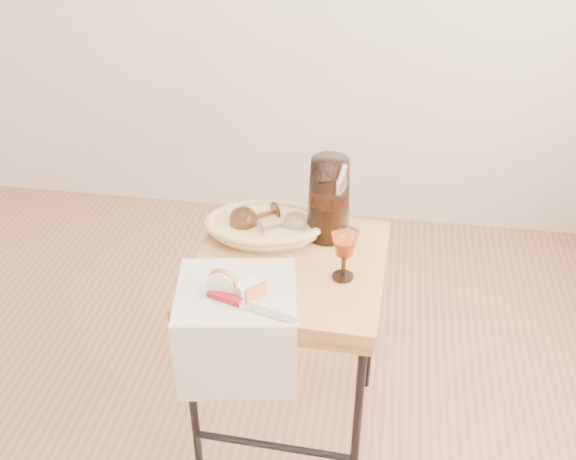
% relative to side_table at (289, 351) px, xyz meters
% --- Properties ---
extents(side_table, '(0.54, 0.54, 0.67)m').
position_rel_side_table_xyz_m(side_table, '(0.00, 0.00, 0.00)').
color(side_table, brown).
rests_on(side_table, floor).
extents(tea_towel, '(0.36, 0.33, 0.01)m').
position_rel_side_table_xyz_m(tea_towel, '(-0.12, -0.15, 0.34)').
color(tea_towel, white).
rests_on(tea_towel, side_table).
extents(bread_basket, '(0.34, 0.26, 0.05)m').
position_rel_side_table_xyz_m(bread_basket, '(-0.09, 0.12, 0.36)').
color(bread_basket, tan).
rests_on(bread_basket, side_table).
extents(goblet_lying_a, '(0.16, 0.15, 0.08)m').
position_rel_side_table_xyz_m(goblet_lying_a, '(-0.12, 0.14, 0.39)').
color(goblet_lying_a, brown).
rests_on(goblet_lying_a, bread_basket).
extents(goblet_lying_b, '(0.14, 0.12, 0.07)m').
position_rel_side_table_xyz_m(goblet_lying_b, '(-0.04, 0.11, 0.38)').
color(goblet_lying_b, white).
rests_on(goblet_lying_b, bread_basket).
extents(pitcher, '(0.22, 0.28, 0.29)m').
position_rel_side_table_xyz_m(pitcher, '(0.09, 0.16, 0.46)').
color(pitcher, black).
rests_on(pitcher, side_table).
extents(wine_goblet, '(0.08, 0.08, 0.15)m').
position_rel_side_table_xyz_m(wine_goblet, '(0.15, -0.05, 0.41)').
color(wine_goblet, white).
rests_on(wine_goblet, side_table).
extents(apple_half, '(0.08, 0.05, 0.07)m').
position_rel_side_table_xyz_m(apple_half, '(-0.15, -0.16, 0.38)').
color(apple_half, red).
rests_on(apple_half, tea_towel).
extents(apple_wedge, '(0.07, 0.06, 0.04)m').
position_rel_side_table_xyz_m(apple_wedge, '(-0.08, -0.17, 0.36)').
color(apple_wedge, white).
rests_on(apple_wedge, tea_towel).
extents(table_knife, '(0.24, 0.10, 0.02)m').
position_rel_side_table_xyz_m(table_knife, '(-0.07, -0.22, 0.35)').
color(table_knife, silver).
rests_on(table_knife, tea_towel).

